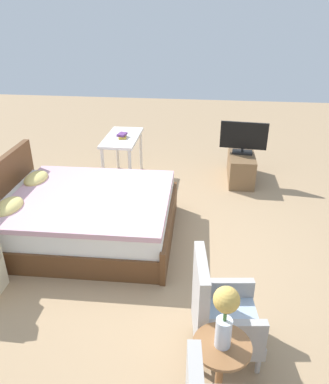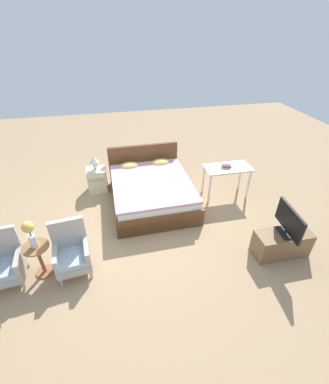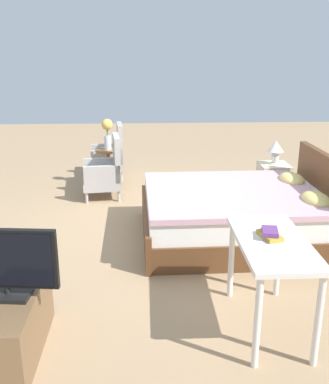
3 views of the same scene
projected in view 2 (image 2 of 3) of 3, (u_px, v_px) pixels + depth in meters
ground_plane at (149, 228)px, 5.18m from camera, size 16.00×16.00×0.00m
bed at (151, 189)px, 5.81m from camera, size 1.78×2.19×0.96m
armchair_by_window_left at (4, 262)px, 3.97m from camera, size 0.59×0.59×0.92m
armchair_by_window_right at (72, 252)px, 4.14m from camera, size 0.60×0.60×0.92m
side_table at (39, 256)px, 4.06m from camera, size 0.40×0.40×0.61m
flower_vase at (30, 232)px, 3.77m from camera, size 0.17×0.17×0.48m
nightstand at (97, 180)px, 6.19m from camera, size 0.44×0.41×0.57m
table_lamp at (94, 161)px, 5.91m from camera, size 0.22×0.22×0.33m
tv_stand at (281, 243)px, 4.50m from camera, size 0.96×0.40×0.47m
tv_flatscreen at (289, 222)px, 4.23m from camera, size 0.23×0.75×0.51m
vanity_desk at (227, 172)px, 5.81m from camera, size 1.04×0.52×0.75m
book_stack at (226, 166)px, 5.70m from camera, size 0.24×0.17×0.07m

